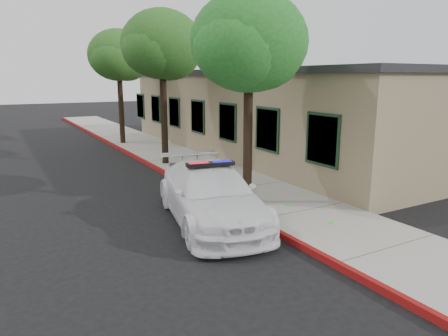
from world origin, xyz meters
TOP-DOWN VIEW (x-y plane):
  - ground at (0.00, 0.00)m, footprint 120.00×120.00m
  - sidewalk at (1.60, 3.00)m, footprint 3.20×60.00m
  - red_curb at (0.06, 3.00)m, footprint 0.14×60.00m
  - clapboard_building at (6.69, 9.00)m, footprint 7.30×20.89m
  - police_car at (-0.90, 0.84)m, footprint 3.23×5.70m
  - fire_hydrant at (0.35, 2.07)m, footprint 0.43×0.37m
  - street_tree_near at (0.71, 1.50)m, footprint 3.55×3.34m
  - street_tree_mid at (0.71, 8.28)m, footprint 3.57×3.44m
  - street_tree_far at (0.75, 14.93)m, footprint 3.51×3.41m

SIDE VIEW (x-z plane):
  - ground at x=0.00m, z-range 0.00..0.00m
  - sidewalk at x=1.60m, z-range 0.00..0.15m
  - red_curb at x=0.06m, z-range 0.00..0.16m
  - fire_hydrant at x=0.35m, z-range 0.15..0.89m
  - police_car at x=-0.90m, z-range -0.06..1.62m
  - clapboard_building at x=6.69m, z-range 0.01..4.25m
  - street_tree_near at x=0.71m, z-range 1.65..7.77m
  - street_tree_far at x=0.75m, z-range 1.76..8.14m
  - street_tree_mid at x=0.71m, z-range 1.81..8.35m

